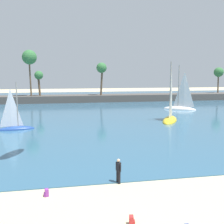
% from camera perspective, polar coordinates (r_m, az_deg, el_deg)
% --- Properties ---
extents(sea, '(220.00, 93.88, 0.06)m').
position_cam_1_polar(sea, '(64.19, -7.32, 1.49)').
color(sea, '#33607F').
rests_on(sea, ground).
extents(palm_headland, '(107.90, 6.24, 13.05)m').
position_cam_1_polar(palm_headland, '(70.78, -12.56, 4.38)').
color(palm_headland, '#514C47').
rests_on(palm_headland, ground).
extents(person_at_waterline, '(0.32, 0.51, 1.67)m').
position_cam_1_polar(person_at_waterline, '(18.25, 1.35, -12.07)').
color(person_at_waterline, black).
rests_on(person_at_waterline, ground).
extents(backpack_near_kite, '(0.31, 0.33, 0.44)m').
position_cam_1_polar(backpack_near_kite, '(14.02, 4.13, -21.69)').
color(backpack_near_kite, red).
rests_on(backpack_near_kite, ground).
extents(backpack_by_trailer, '(0.32, 0.33, 0.44)m').
position_cam_1_polar(backpack_by_trailer, '(17.16, -13.54, -16.10)').
color(backpack_by_trailer, purple).
rests_on(backpack_by_trailer, ground).
extents(sailboat_near_shore, '(4.70, 2.11, 6.58)m').
position_cam_1_polar(sailboat_near_shore, '(37.20, -19.54, -2.58)').
color(sailboat_near_shore, '#234793').
rests_on(sailboat_near_shore, sea).
extents(sailboat_mid_bay, '(6.41, 5.54, 9.51)m').
position_cam_1_polar(sailboat_mid_bay, '(56.77, 14.10, 1.38)').
color(sailboat_mid_bay, white).
rests_on(sailboat_mid_bay, sea).
extents(sailboat_toward_headland, '(4.99, 6.73, 9.59)m').
position_cam_1_polar(sailboat_toward_headland, '(42.51, 12.04, -0.67)').
color(sailboat_toward_headland, yellow).
rests_on(sailboat_toward_headland, sea).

